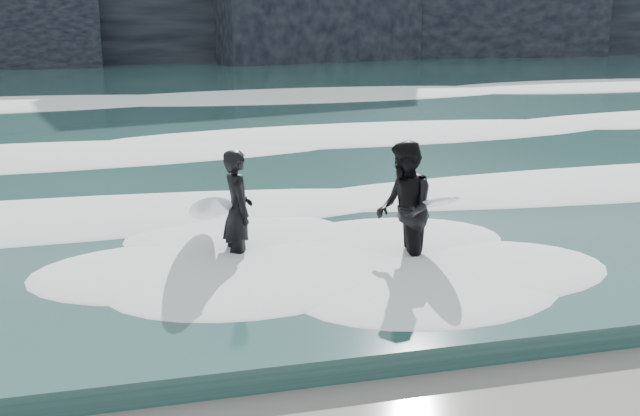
# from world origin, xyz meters

# --- Properties ---
(sea) EXTENTS (90.00, 52.00, 0.30)m
(sea) POSITION_xyz_m (0.00, 29.00, 0.15)
(sea) COLOR #254B47
(sea) RESTS_ON ground
(foam_near) EXTENTS (60.00, 3.20, 0.20)m
(foam_near) POSITION_xyz_m (0.00, 9.00, 0.40)
(foam_near) COLOR white
(foam_near) RESTS_ON sea
(foam_mid) EXTENTS (60.00, 4.00, 0.24)m
(foam_mid) POSITION_xyz_m (0.00, 16.00, 0.42)
(foam_mid) COLOR white
(foam_mid) RESTS_ON sea
(foam_far) EXTENTS (60.00, 4.80, 0.30)m
(foam_far) POSITION_xyz_m (0.00, 25.00, 0.45)
(foam_far) COLOR white
(foam_far) RESTS_ON sea
(surfer_left) EXTENTS (1.01, 2.23, 1.84)m
(surfer_left) POSITION_xyz_m (-1.13, 6.92, 0.93)
(surfer_left) COLOR black
(surfer_left) RESTS_ON ground
(surfer_right) EXTENTS (1.18, 1.81, 2.00)m
(surfer_right) POSITION_xyz_m (1.27, 6.06, 1.01)
(surfer_right) COLOR black
(surfer_right) RESTS_ON ground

